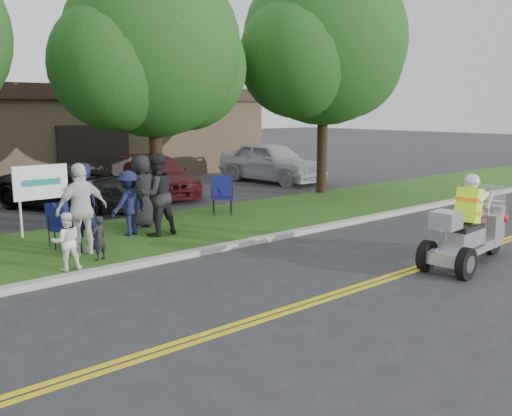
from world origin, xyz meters
TOP-DOWN VIEW (x-y plane):
  - ground at (0.00, 0.00)m, footprint 120.00×120.00m
  - centerline_near at (0.00, -0.58)m, footprint 60.00×0.10m
  - centerline_far at (0.00, -0.42)m, footprint 60.00×0.10m
  - curb at (0.00, 3.05)m, footprint 60.00×0.25m
  - grass_verge at (0.00, 5.20)m, footprint 60.00×4.00m
  - commercial_building at (2.00, 18.98)m, footprint 18.00×8.20m
  - tree_mid at (0.55, 7.23)m, footprint 5.88×4.80m
  - tree_right at (7.06, 7.03)m, footprint 6.86×5.60m
  - business_sign at (-2.90, 6.60)m, footprint 1.25×0.06m
  - trike_scooter at (2.72, -0.99)m, footprint 2.78×0.96m
  - lawn_chair_a at (1.93, 6.06)m, footprint 0.78×0.79m
  - lawn_chair_b at (-3.00, 5.25)m, footprint 0.51×0.53m
  - spectator_adult_left at (-2.74, 4.53)m, footprint 0.75×0.56m
  - spectator_adult_mid at (-0.87, 4.82)m, footprint 0.96×0.75m
  - spectator_adult_right at (-2.88, 4.25)m, footprint 1.14×0.57m
  - spectator_chair_a at (-1.35, 5.26)m, footprint 1.10×0.82m
  - spectator_chair_b at (-0.71, 5.85)m, footprint 0.97×0.71m
  - child_left at (-2.81, 3.65)m, footprint 0.37×0.31m
  - child_right at (-3.55, 3.40)m, footprint 0.60×0.51m
  - parked_car_mid at (-0.72, 9.95)m, footprint 4.18×5.55m
  - parked_car_right at (2.56, 10.76)m, footprint 2.81×4.94m
  - parked_car_far_right at (8.00, 10.82)m, footprint 2.47×5.13m

SIDE VIEW (x-z plane):
  - ground at x=0.00m, z-range 0.00..0.00m
  - centerline_near at x=0.00m, z-range 0.00..0.01m
  - centerline_far at x=0.00m, z-range 0.00..0.01m
  - grass_verge at x=0.00m, z-range 0.01..0.11m
  - curb at x=0.00m, z-range 0.00..0.12m
  - child_left at x=-2.81m, z-range 0.10..0.98m
  - lawn_chair_b at x=-3.00m, z-range 0.16..1.10m
  - trike_scooter at x=2.72m, z-range -0.27..1.54m
  - child_right at x=-3.55m, z-range 0.10..1.18m
  - parked_car_right at x=2.56m, z-range 0.00..1.35m
  - parked_car_mid at x=-0.72m, z-range 0.00..1.40m
  - lawn_chair_a at x=1.93m, z-range 0.17..1.24m
  - parked_car_far_right at x=8.00m, z-range 0.00..1.69m
  - spectator_chair_a at x=-1.35m, z-range 0.10..1.63m
  - spectator_chair_b at x=-0.71m, z-range 0.10..1.94m
  - spectator_adult_left at x=-2.74m, z-range 0.10..1.95m
  - spectator_adult_right at x=-2.88m, z-range 0.10..1.98m
  - spectator_adult_mid at x=-0.87m, z-range 0.10..2.04m
  - business_sign at x=-2.90m, z-range 0.38..2.13m
  - commercial_building at x=2.00m, z-range 0.01..4.01m
  - tree_mid at x=0.55m, z-range 0.91..7.96m
  - tree_right at x=7.06m, z-range 0.99..9.06m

